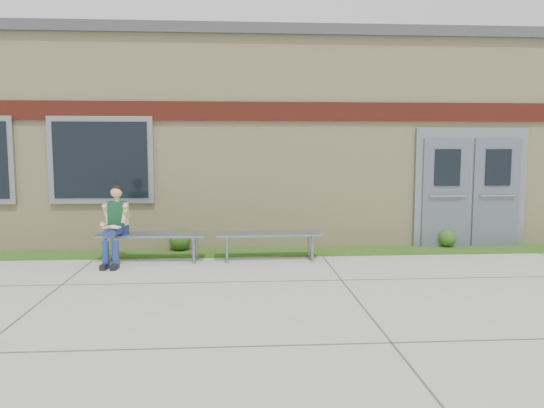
{
  "coord_description": "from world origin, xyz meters",
  "views": [
    {
      "loc": [
        -0.53,
        -6.99,
        1.94
      ],
      "look_at": [
        0.06,
        1.7,
        1.0
      ],
      "focal_mm": 35.0,
      "sensor_mm": 36.0,
      "label": 1
    }
  ],
  "objects": [
    {
      "name": "shrub_east",
      "position": [
        3.53,
        2.85,
        0.19
      ],
      "size": [
        0.33,
        0.33,
        0.33
      ],
      "primitive_type": "sphere",
      "color": "#1D4412",
      "rests_on": "grass_strip"
    },
    {
      "name": "grass_strip",
      "position": [
        0.0,
        2.6,
        0.01
      ],
      "size": [
        16.0,
        0.8,
        0.02
      ],
      "primitive_type": "cube",
      "color": "#1D4412",
      "rests_on": "ground"
    },
    {
      "name": "school_building",
      "position": [
        -0.0,
        5.99,
        2.1
      ],
      "size": [
        16.2,
        6.22,
        4.2
      ],
      "color": "beige",
      "rests_on": "ground"
    },
    {
      "name": "ground",
      "position": [
        0.0,
        0.0,
        0.0
      ],
      "size": [
        80.0,
        80.0,
        0.0
      ],
      "primitive_type": "plane",
      "color": "#9E9E99",
      "rests_on": "ground"
    },
    {
      "name": "bench_left",
      "position": [
        -1.97,
        2.0,
        0.37
      ],
      "size": [
        1.86,
        0.59,
        0.48
      ],
      "rotation": [
        0.0,
        0.0,
        -0.04
      ],
      "color": "slate",
      "rests_on": "ground"
    },
    {
      "name": "shrub_mid",
      "position": [
        -1.58,
        2.85,
        0.22
      ],
      "size": [
        0.4,
        0.4,
        0.4
      ],
      "primitive_type": "sphere",
      "color": "#1D4412",
      "rests_on": "grass_strip"
    },
    {
      "name": "girl",
      "position": [
        -2.52,
        1.8,
        0.7
      ],
      "size": [
        0.45,
        0.77,
        1.31
      ],
      "rotation": [
        0.0,
        0.0,
        -0.11
      ],
      "color": "navy",
      "rests_on": "ground"
    },
    {
      "name": "bench_right",
      "position": [
        0.03,
        2.0,
        0.36
      ],
      "size": [
        1.82,
        0.53,
        0.47
      ],
      "rotation": [
        0.0,
        0.0,
        0.01
      ],
      "color": "slate",
      "rests_on": "ground"
    }
  ]
}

